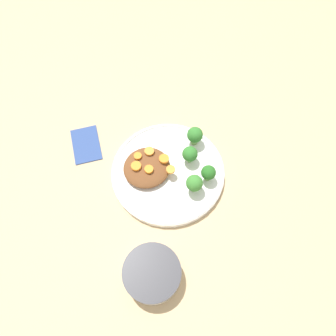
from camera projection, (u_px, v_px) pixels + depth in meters
The scene contains 15 objects.
ground_plane at pixel (168, 174), 0.81m from camera, with size 4.00×4.00×0.00m, color tan.
plate at pixel (168, 172), 0.79m from camera, with size 0.27×0.27×0.02m.
dip_bowl at pixel (152, 274), 0.67m from camera, with size 0.12×0.12×0.05m.
stew_mound at pixel (147, 167), 0.78m from camera, with size 0.11×0.11×0.03m, color brown.
broccoli_floret_0 at pixel (189, 154), 0.77m from camera, with size 0.04×0.04×0.05m.
broccoli_floret_1 at pixel (194, 183), 0.74m from camera, with size 0.04×0.04×0.06m.
broccoli_floret_2 at pixel (208, 173), 0.75m from camera, with size 0.03×0.03×0.05m.
broccoli_floret_3 at pixel (195, 135), 0.80m from camera, with size 0.04×0.04×0.05m.
carrot_slice_0 at pixel (149, 169), 0.76m from camera, with size 0.02×0.02×0.01m, color orange.
carrot_slice_1 at pixel (149, 151), 0.78m from camera, with size 0.02×0.02×0.01m, color orange.
carrot_slice_2 at pixel (169, 170), 0.76m from camera, with size 0.02×0.02×0.01m, color orange.
carrot_slice_3 at pixel (163, 159), 0.77m from camera, with size 0.02×0.02×0.01m, color orange.
carrot_slice_4 at pixel (136, 166), 0.76m from camera, with size 0.02×0.02×0.01m, color orange.
carrot_slice_5 at pixel (138, 156), 0.78m from camera, with size 0.02×0.02×0.01m, color orange.
napkin at pixel (86, 144), 0.84m from camera, with size 0.12×0.09×0.01m.
Camera 1 is at (-0.31, 0.17, 0.73)m, focal length 35.00 mm.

